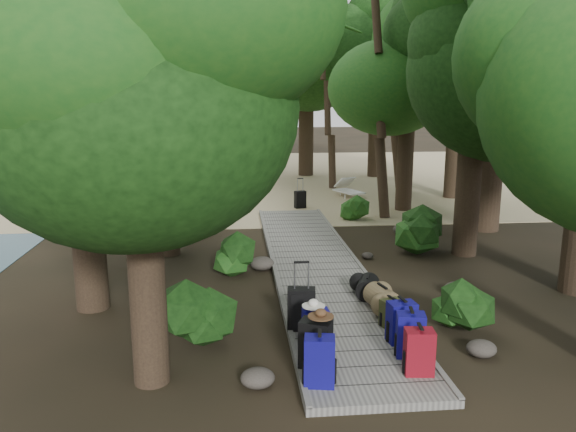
{
  "coord_description": "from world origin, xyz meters",
  "views": [
    {
      "loc": [
        -1.82,
        -11.1,
        3.83
      ],
      "look_at": [
        -0.53,
        2.05,
        1.0
      ],
      "focal_mm": 35.0,
      "sensor_mm": 36.0,
      "label": 1
    }
  ],
  "objects_px": {
    "suitcase_on_boardwalk": "(301,309)",
    "lone_suitcase_on_sand": "(300,199)",
    "backpack_left_b": "(316,342)",
    "backpack_right_c": "(402,320)",
    "backpack_left_a": "(319,359)",
    "duffel_right_khaki": "(382,298)",
    "backpack_left_c": "(316,328)",
    "kayak": "(191,194)",
    "backpack_right_b": "(410,333)",
    "backpack_right_d": "(391,311)",
    "sun_lounger": "(349,188)",
    "duffel_right_black": "(368,287)",
    "backpack_right_a": "(419,349)"
  },
  "relations": [
    {
      "from": "backpack_right_d",
      "to": "lone_suitcase_on_sand",
      "type": "bearing_deg",
      "value": 71.58
    },
    {
      "from": "backpack_right_b",
      "to": "backpack_right_c",
      "type": "distance_m",
      "value": 0.49
    },
    {
      "from": "backpack_right_d",
      "to": "sun_lounger",
      "type": "height_order",
      "value": "sun_lounger"
    },
    {
      "from": "backpack_left_c",
      "to": "backpack_right_a",
      "type": "height_order",
      "value": "backpack_left_c"
    },
    {
      "from": "backpack_left_c",
      "to": "duffel_right_khaki",
      "type": "distance_m",
      "value": 2.06
    },
    {
      "from": "backpack_right_d",
      "to": "sun_lounger",
      "type": "distance_m",
      "value": 12.76
    },
    {
      "from": "backpack_left_b",
      "to": "kayak",
      "type": "distance_m",
      "value": 14.38
    },
    {
      "from": "backpack_left_b",
      "to": "duffel_right_khaki",
      "type": "bearing_deg",
      "value": 77.7
    },
    {
      "from": "backpack_right_c",
      "to": "backpack_right_d",
      "type": "bearing_deg",
      "value": 81.74
    },
    {
      "from": "backpack_right_a",
      "to": "duffel_right_khaki",
      "type": "relative_size",
      "value": 1.09
    },
    {
      "from": "backpack_left_b",
      "to": "sun_lounger",
      "type": "bearing_deg",
      "value": 100.23
    },
    {
      "from": "backpack_right_b",
      "to": "backpack_left_c",
      "type": "bearing_deg",
      "value": 177.84
    },
    {
      "from": "backpack_left_c",
      "to": "duffel_right_black",
      "type": "relative_size",
      "value": 1.15
    },
    {
      "from": "backpack_right_d",
      "to": "duffel_right_khaki",
      "type": "xyz_separation_m",
      "value": [
        0.03,
        0.7,
        -0.04
      ]
    },
    {
      "from": "backpack_right_b",
      "to": "backpack_right_d",
      "type": "height_order",
      "value": "backpack_right_b"
    },
    {
      "from": "sun_lounger",
      "to": "duffel_right_khaki",
      "type": "bearing_deg",
      "value": -121.35
    },
    {
      "from": "backpack_left_c",
      "to": "sun_lounger",
      "type": "height_order",
      "value": "backpack_left_c"
    },
    {
      "from": "duffel_right_black",
      "to": "backpack_left_a",
      "type": "bearing_deg",
      "value": -94.47
    },
    {
      "from": "backpack_left_c",
      "to": "backpack_right_d",
      "type": "bearing_deg",
      "value": 27.52
    },
    {
      "from": "lone_suitcase_on_sand",
      "to": "backpack_right_a",
      "type": "bearing_deg",
      "value": -106.92
    },
    {
      "from": "backpack_left_b",
      "to": "duffel_right_khaki",
      "type": "height_order",
      "value": "backpack_left_b"
    },
    {
      "from": "backpack_left_a",
      "to": "backpack_left_c",
      "type": "xyz_separation_m",
      "value": [
        0.1,
        1.0,
        -0.02
      ]
    },
    {
      "from": "backpack_right_c",
      "to": "suitcase_on_boardwalk",
      "type": "bearing_deg",
      "value": 149.85
    },
    {
      "from": "backpack_left_b",
      "to": "backpack_right_d",
      "type": "height_order",
      "value": "backpack_left_b"
    },
    {
      "from": "backpack_right_c",
      "to": "backpack_right_d",
      "type": "distance_m",
      "value": 0.61
    },
    {
      "from": "backpack_right_a",
      "to": "backpack_right_b",
      "type": "distance_m",
      "value": 0.53
    },
    {
      "from": "backpack_left_a",
      "to": "backpack_right_b",
      "type": "height_order",
      "value": "backpack_left_a"
    },
    {
      "from": "backpack_left_a",
      "to": "duffel_right_khaki",
      "type": "relative_size",
      "value": 1.16
    },
    {
      "from": "backpack_right_d",
      "to": "duffel_right_khaki",
      "type": "distance_m",
      "value": 0.71
    },
    {
      "from": "backpack_right_c",
      "to": "lone_suitcase_on_sand",
      "type": "relative_size",
      "value": 1.18
    },
    {
      "from": "backpack_left_b",
      "to": "backpack_right_c",
      "type": "bearing_deg",
      "value": 50.69
    },
    {
      "from": "duffel_right_khaki",
      "to": "kayak",
      "type": "xyz_separation_m",
      "value": [
        -4.19,
        12.08,
        -0.14
      ]
    },
    {
      "from": "duffel_right_black",
      "to": "lone_suitcase_on_sand",
      "type": "distance_m",
      "value": 9.18
    },
    {
      "from": "kayak",
      "to": "backpack_left_b",
      "type": "bearing_deg",
      "value": -75.22
    },
    {
      "from": "duffel_right_black",
      "to": "backpack_left_b",
      "type": "bearing_deg",
      "value": -97.66
    },
    {
      "from": "backpack_right_c",
      "to": "suitcase_on_boardwalk",
      "type": "xyz_separation_m",
      "value": [
        -1.47,
        0.62,
        -0.01
      ]
    },
    {
      "from": "backpack_left_a",
      "to": "backpack_left_b",
      "type": "height_order",
      "value": "backpack_left_b"
    },
    {
      "from": "backpack_left_a",
      "to": "backpack_right_c",
      "type": "relative_size",
      "value": 1.05
    },
    {
      "from": "suitcase_on_boardwalk",
      "to": "sun_lounger",
      "type": "distance_m",
      "value": 13.04
    },
    {
      "from": "backpack_left_a",
      "to": "duffel_right_khaki",
      "type": "bearing_deg",
      "value": 68.5
    },
    {
      "from": "suitcase_on_boardwalk",
      "to": "lone_suitcase_on_sand",
      "type": "bearing_deg",
      "value": 89.98
    },
    {
      "from": "backpack_right_d",
      "to": "duffel_right_khaki",
      "type": "relative_size",
      "value": 0.79
    },
    {
      "from": "backpack_left_c",
      "to": "kayak",
      "type": "distance_m",
      "value": 13.87
    },
    {
      "from": "duffel_right_khaki",
      "to": "duffel_right_black",
      "type": "height_order",
      "value": "duffel_right_khaki"
    },
    {
      "from": "backpack_left_a",
      "to": "backpack_left_b",
      "type": "distance_m",
      "value": 0.46
    },
    {
      "from": "duffel_right_khaki",
      "to": "sun_lounger",
      "type": "xyz_separation_m",
      "value": [
        1.86,
        11.91,
        0.02
      ]
    },
    {
      "from": "backpack_right_a",
      "to": "backpack_right_d",
      "type": "height_order",
      "value": "backpack_right_a"
    },
    {
      "from": "backpack_right_a",
      "to": "lone_suitcase_on_sand",
      "type": "distance_m",
      "value": 12.18
    },
    {
      "from": "backpack_left_a",
      "to": "duffel_right_black",
      "type": "xyz_separation_m",
      "value": [
        1.41,
        3.18,
        -0.18
      ]
    },
    {
      "from": "suitcase_on_boardwalk",
      "to": "lone_suitcase_on_sand",
      "type": "height_order",
      "value": "suitcase_on_boardwalk"
    }
  ]
}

